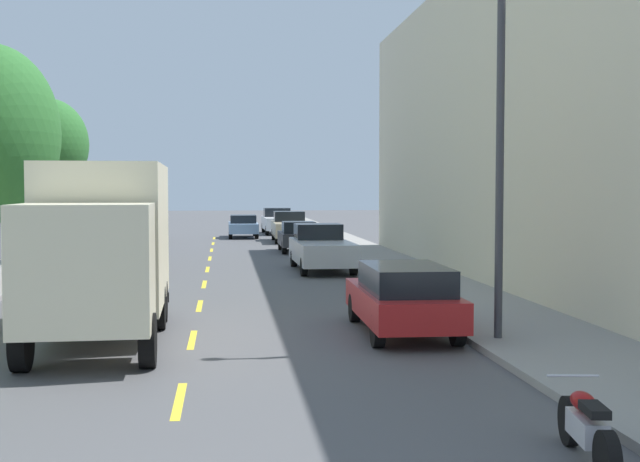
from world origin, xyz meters
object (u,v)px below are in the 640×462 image
object	(u,v)px
parked_pickup_white	(278,222)
parked_pickup_silver	(321,249)
parked_sedan_burgundy	(93,252)
parked_sedan_black	(135,229)
parked_wagon_red	(403,297)
parked_hatchback_charcoal	(298,237)
moving_sky_sedan	(243,226)
street_lamp	(493,129)
delivery_box_truck	(103,242)
parked_pickup_champagne	(290,227)
parked_motorcycle	(587,429)
street_tree_farthest	(49,145)
parked_sedan_navy	(124,237)

from	to	relation	value
parked_pickup_white	parked_pickup_silver	bearing A→B (deg)	-89.91
parked_sedan_burgundy	parked_sedan_black	xyz separation A→B (m)	(-0.25, 17.04, 0.00)
parked_wagon_red	parked_pickup_white	world-z (taller)	parked_pickup_white
parked_hatchback_charcoal	moving_sky_sedan	distance (m)	12.40
street_lamp	delivery_box_truck	bearing A→B (deg)	169.04
street_lamp	parked_sedan_burgundy	size ratio (longest dim) A/B	1.58
parked_sedan_burgundy	parked_wagon_red	size ratio (longest dim) A/B	0.96
parked_sedan_black	parked_pickup_champagne	bearing A→B (deg)	-1.15
street_lamp	parked_motorcycle	distance (m)	8.25
street_lamp	parked_sedan_burgundy	distance (m)	19.06
street_tree_farthest	parked_motorcycle	size ratio (longest dim) A/B	3.22
parked_hatchback_charcoal	parked_motorcycle	size ratio (longest dim) A/B	1.95
parked_sedan_burgundy	parked_sedan_black	bearing A→B (deg)	90.83
parked_sedan_black	delivery_box_truck	bearing A→B (deg)	-85.15
parked_sedan_burgundy	parked_pickup_white	bearing A→B (deg)	71.47
parked_sedan_navy	parked_pickup_silver	distance (m)	13.13
street_lamp	parked_sedan_black	world-z (taller)	street_lamp
parked_sedan_navy	parked_pickup_silver	xyz separation A→B (m)	(8.52, -9.99, 0.08)
parked_pickup_white	moving_sky_sedan	bearing A→B (deg)	-119.67
parked_hatchback_charcoal	parked_pickup_champagne	bearing A→B (deg)	88.27
street_lamp	parked_pickup_white	distance (m)	41.21
parked_sedan_navy	parked_pickup_champagne	world-z (taller)	parked_pickup_champagne
street_tree_farthest	delivery_box_truck	xyz separation A→B (m)	(4.59, -17.54, -2.86)
street_lamp	moving_sky_sedan	bearing A→B (deg)	96.46
parked_sedan_black	moving_sky_sedan	distance (m)	7.39
moving_sky_sedan	parked_pickup_silver	bearing A→B (deg)	-83.31
parked_sedan_navy	parked_motorcycle	xyz separation A→B (m)	(8.97, -32.53, -0.34)
parked_sedan_black	moving_sky_sedan	bearing A→B (deg)	32.11
parked_sedan_navy	parked_wagon_red	distance (m)	25.46
parked_pickup_silver	parked_wagon_red	xyz separation A→B (m)	(0.16, -13.94, -0.02)
parked_wagon_red	street_tree_farthest	bearing A→B (deg)	121.66
parked_hatchback_charcoal	parked_motorcycle	world-z (taller)	parked_hatchback_charcoal
street_tree_farthest	parked_sedan_black	size ratio (longest dim) A/B	1.46
parked_hatchback_charcoal	moving_sky_sedan	size ratio (longest dim) A/B	0.89
parked_wagon_red	moving_sky_sedan	xyz separation A→B (m)	(-2.67, 35.28, -0.05)
delivery_box_truck	parked_motorcycle	bearing A→B (deg)	-52.93
street_tree_farthest	parked_pickup_silver	world-z (taller)	street_tree_farthest
parked_pickup_champagne	parked_sedan_burgundy	distance (m)	18.96
parked_pickup_white	street_tree_farthest	bearing A→B (deg)	-115.88
delivery_box_truck	parked_motorcycle	size ratio (longest dim) A/B	3.53
street_tree_farthest	parked_pickup_silver	size ratio (longest dim) A/B	1.24
parked_hatchback_charcoal	parked_pickup_white	size ratio (longest dim) A/B	0.75
delivery_box_truck	parked_pickup_champagne	size ratio (longest dim) A/B	1.36
parked_pickup_champagne	parked_hatchback_charcoal	bearing A→B (deg)	-91.73
parked_sedan_black	parked_wagon_red	distance (m)	32.60
parked_sedan_burgundy	delivery_box_truck	bearing A→B (deg)	-80.40
delivery_box_truck	parked_motorcycle	distance (m)	11.00
parked_sedan_black	parked_wagon_red	xyz separation A→B (m)	(8.93, -31.35, 0.05)
parked_pickup_silver	parked_sedan_black	bearing A→B (deg)	116.73
street_tree_farthest	delivery_box_truck	distance (m)	18.35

